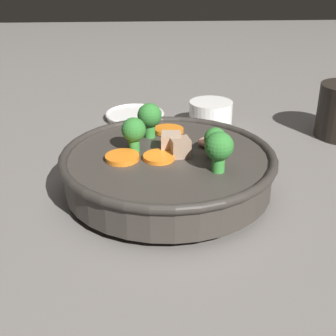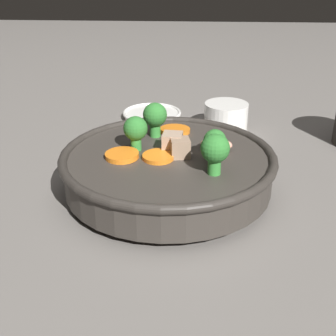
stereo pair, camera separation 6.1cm
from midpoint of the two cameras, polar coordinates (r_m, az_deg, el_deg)
The scene contains 4 objects.
ground_plane at distance 0.63m, azimuth 2.79°, elevation -3.00°, with size 3.00×3.00×0.00m, color slate.
stirfry_bowl at distance 0.61m, azimuth 2.90°, elevation 0.13°, with size 0.28×0.28×0.10m.
side_saucer at distance 0.90m, azimuth -0.00°, elevation 6.52°, with size 0.11×0.11×0.01m.
tea_cup at distance 0.84m, azimuth 9.18°, elevation 6.20°, with size 0.08×0.08×0.05m.
Camera 2 is at (0.03, -0.55, 0.30)m, focal length 50.00 mm.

